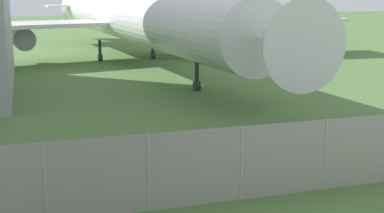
% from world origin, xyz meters
% --- Properties ---
extents(perimeter_fence, '(56.07, 0.07, 2.07)m').
position_xyz_m(perimeter_fence, '(0.00, 9.84, 1.03)').
color(perimeter_fence, gray).
rests_on(perimeter_fence, ground).
extents(airplane, '(39.40, 47.58, 10.87)m').
position_xyz_m(airplane, '(2.71, 38.72, 3.47)').
color(airplane, white).
rests_on(airplane, ground).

